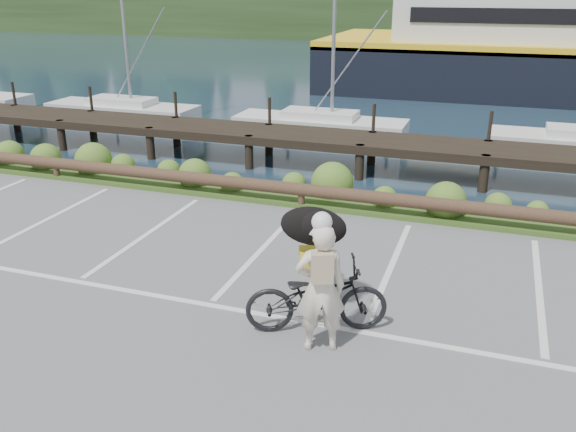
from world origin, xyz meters
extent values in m
plane|color=#5B5B5D|center=(0.00, 0.00, 0.00)|extent=(72.00, 72.00, 0.00)
plane|color=#182A3A|center=(0.00, 48.00, -1.20)|extent=(160.00, 160.00, 0.00)
cube|color=#3D5B21|center=(0.00, 5.30, 0.05)|extent=(34.00, 1.60, 0.10)
imported|color=black|center=(1.89, -0.55, 0.57)|extent=(2.28, 1.50, 1.13)
imported|color=#EEE1CA|center=(2.08, -1.02, 0.98)|extent=(0.84, 0.70, 1.96)
ellipsoid|color=black|center=(1.63, 0.09, 1.44)|extent=(0.89, 1.19, 0.62)
camera|label=1|loc=(4.13, -8.40, 4.99)|focal=38.00mm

